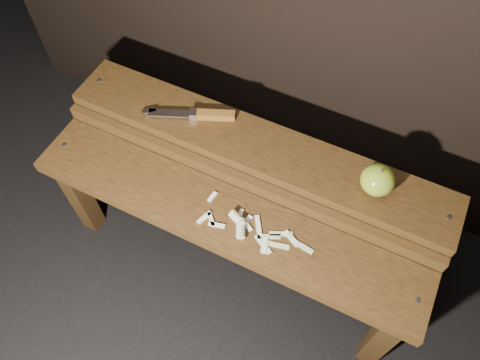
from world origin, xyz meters
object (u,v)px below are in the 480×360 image
at_px(bench_rear_tier, 255,160).
at_px(apple, 378,180).
at_px(knife, 204,115).
at_px(bench_front_tier, 222,229).

xyz_separation_m(bench_rear_tier, apple, (0.36, 0.00, 0.13)).
xyz_separation_m(bench_rear_tier, knife, (-0.18, 0.02, 0.10)).
bearing_deg(knife, apple, -1.76).
distance_m(bench_rear_tier, knife, 0.21).
bearing_deg(bench_front_tier, knife, 126.66).
relative_size(bench_front_tier, bench_rear_tier, 1.00).
xyz_separation_m(apple, knife, (-0.54, 0.02, -0.03)).
xyz_separation_m(bench_front_tier, bench_rear_tier, (0.00, 0.23, 0.06)).
relative_size(apple, knife, 0.35).
bearing_deg(bench_front_tier, bench_rear_tier, 90.00).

